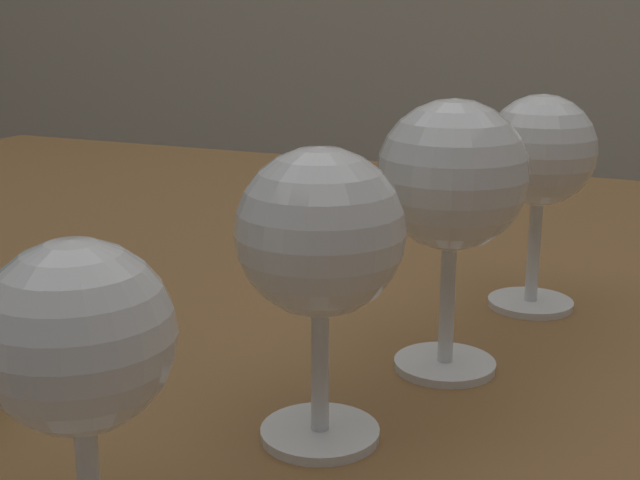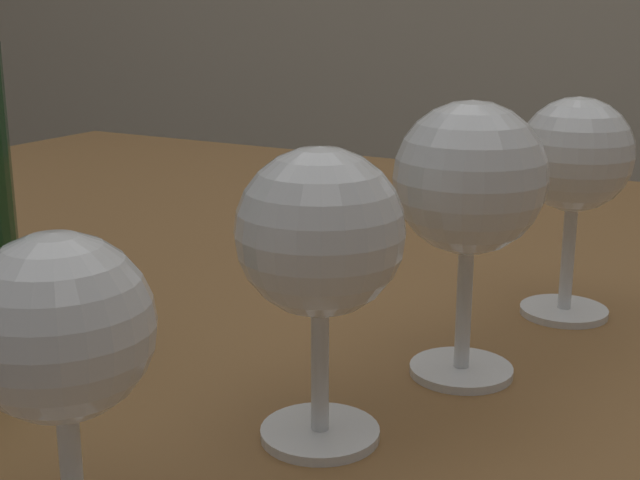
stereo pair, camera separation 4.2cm
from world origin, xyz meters
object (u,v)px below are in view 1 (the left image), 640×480
Objects in this scene: wine_glass_chardonnay at (540,156)px; wine_glass_cabernet at (452,180)px; wine_glass_white at (320,238)px; wine_glass_pinot at (79,346)px.

wine_glass_cabernet is at bearing -101.44° from wine_glass_chardonnay.
wine_glass_white is 0.92× the size of wine_glass_cabernet.
wine_glass_pinot is 0.81× the size of wine_glass_cabernet.
wine_glass_cabernet is (0.08, 0.23, 0.03)m from wine_glass_pinot.
wine_glass_white is 0.98× the size of wine_glass_chardonnay.
wine_glass_cabernet is at bearing 71.28° from wine_glass_pinot.
wine_glass_chardonnay reaches higher than wine_glass_pinot.
wine_glass_cabernet is at bearing 72.48° from wine_glass_white.
wine_glass_pinot is 0.88× the size of wine_glass_white.
wine_glass_chardonnay is (0.06, 0.24, 0.01)m from wine_glass_white.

